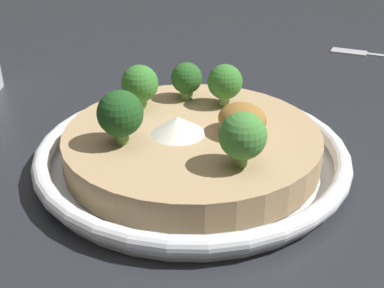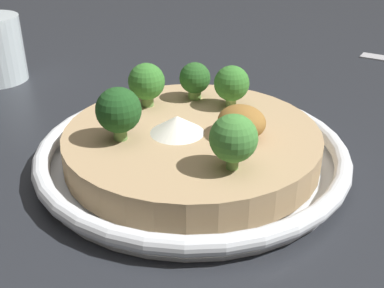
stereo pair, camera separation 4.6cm
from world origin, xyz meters
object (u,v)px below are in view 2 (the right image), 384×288
object	(u,v)px
broccoli_back_right	(147,82)
broccoli_front	(232,84)
risotto_bowl	(192,149)
broccoli_left	(234,139)
broccoli_right	(195,79)
broccoli_back	(119,111)

from	to	relation	value
broccoli_back_right	broccoli_front	bearing A→B (deg)	-111.97
risotto_bowl	broccoli_left	distance (m)	0.09
broccoli_right	broccoli_back	xyz separation A→B (m)	(-0.07, 0.10, 0.01)
risotto_bowl	broccoli_right	bearing A→B (deg)	-22.69
broccoli_right	broccoli_back	world-z (taller)	broccoli_back
risotto_bowl	broccoli_front	size ratio (longest dim) A/B	6.83
broccoli_right	broccoli_back	bearing A→B (deg)	124.42
broccoli_left	broccoli_right	size ratio (longest dim) A/B	1.18
broccoli_back	broccoli_left	bearing A→B (deg)	-138.38
broccoli_back	risotto_bowl	bearing A→B (deg)	-94.85
broccoli_left	broccoli_back	size ratio (longest dim) A/B	0.95
broccoli_left	broccoli_back_right	size ratio (longest dim) A/B	1.03
broccoli_right	broccoli_back	distance (m)	0.12
broccoli_back_right	broccoli_left	bearing A→B (deg)	-168.74
broccoli_right	broccoli_front	bearing A→B (deg)	-140.92
broccoli_right	broccoli_back_right	bearing A→B (deg)	91.20
broccoli_left	broccoli_back	distance (m)	0.11
broccoli_left	broccoli_front	distance (m)	0.13
broccoli_back_right	broccoli_back	bearing A→B (deg)	146.22
broccoli_back	broccoli_front	bearing A→B (deg)	-75.20
broccoli_back_right	broccoli_back	distance (m)	0.08
broccoli_back_right	broccoli_right	world-z (taller)	broccoli_back_right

